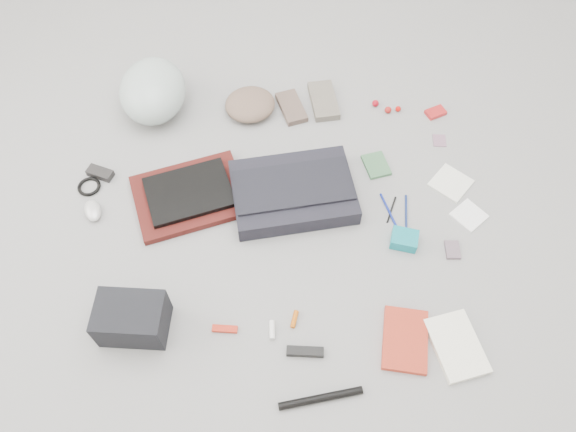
{
  "coord_description": "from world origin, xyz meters",
  "views": [
    {
      "loc": [
        -0.04,
        -1.1,
        1.79
      ],
      "look_at": [
        0.0,
        0.0,
        0.05
      ],
      "focal_mm": 35.0,
      "sensor_mm": 36.0,
      "label": 1
    }
  ],
  "objects_px": {
    "camera_bag": "(132,319)",
    "bike_helmet": "(153,91)",
    "accordion_wallet": "(404,239)",
    "messenger_bag": "(293,192)",
    "book_red": "(405,340)",
    "laptop": "(189,192)"
  },
  "relations": [
    {
      "from": "messenger_bag",
      "to": "bike_helmet",
      "type": "xyz_separation_m",
      "value": [
        -0.56,
        0.49,
        0.06
      ]
    },
    {
      "from": "bike_helmet",
      "to": "accordion_wallet",
      "type": "height_order",
      "value": "bike_helmet"
    },
    {
      "from": "messenger_bag",
      "to": "book_red",
      "type": "relative_size",
      "value": 2.1
    },
    {
      "from": "book_red",
      "to": "accordion_wallet",
      "type": "distance_m",
      "value": 0.38
    },
    {
      "from": "laptop",
      "to": "camera_bag",
      "type": "height_order",
      "value": "camera_bag"
    },
    {
      "from": "book_red",
      "to": "accordion_wallet",
      "type": "relative_size",
      "value": 2.29
    },
    {
      "from": "messenger_bag",
      "to": "book_red",
      "type": "xyz_separation_m",
      "value": [
        0.35,
        -0.59,
        -0.03
      ]
    },
    {
      "from": "camera_bag",
      "to": "accordion_wallet",
      "type": "distance_m",
      "value": 0.99
    },
    {
      "from": "camera_bag",
      "to": "bike_helmet",
      "type": "bearing_deg",
      "value": 96.4
    },
    {
      "from": "camera_bag",
      "to": "book_red",
      "type": "distance_m",
      "value": 0.9
    },
    {
      "from": "messenger_bag",
      "to": "book_red",
      "type": "height_order",
      "value": "messenger_bag"
    },
    {
      "from": "laptop",
      "to": "camera_bag",
      "type": "distance_m",
      "value": 0.54
    },
    {
      "from": "messenger_bag",
      "to": "bike_helmet",
      "type": "distance_m",
      "value": 0.75
    },
    {
      "from": "bike_helmet",
      "to": "camera_bag",
      "type": "bearing_deg",
      "value": -88.67
    },
    {
      "from": "book_red",
      "to": "accordion_wallet",
      "type": "xyz_separation_m",
      "value": [
        0.05,
        0.37,
        0.01
      ]
    },
    {
      "from": "messenger_bag",
      "to": "laptop",
      "type": "height_order",
      "value": "messenger_bag"
    },
    {
      "from": "camera_bag",
      "to": "accordion_wallet",
      "type": "bearing_deg",
      "value": 22.5
    },
    {
      "from": "messenger_bag",
      "to": "book_red",
      "type": "bearing_deg",
      "value": -67.04
    },
    {
      "from": "laptop",
      "to": "book_red",
      "type": "relative_size",
      "value": 1.45
    },
    {
      "from": "laptop",
      "to": "bike_helmet",
      "type": "bearing_deg",
      "value": 92.64
    },
    {
      "from": "laptop",
      "to": "book_red",
      "type": "distance_m",
      "value": 0.95
    },
    {
      "from": "laptop",
      "to": "bike_helmet",
      "type": "height_order",
      "value": "bike_helmet"
    }
  ]
}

